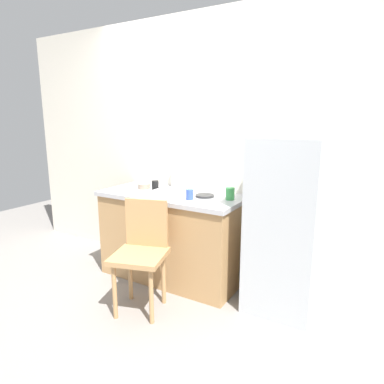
% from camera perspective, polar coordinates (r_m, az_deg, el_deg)
% --- Properties ---
extents(ground_plane, '(8.00, 8.00, 0.00)m').
position_cam_1_polar(ground_plane, '(2.92, -7.19, -19.57)').
color(ground_plane, gray).
extents(back_wall, '(4.80, 0.10, 2.49)m').
position_cam_1_polar(back_wall, '(3.33, 2.86, 7.34)').
color(back_wall, silver).
rests_on(back_wall, ground_plane).
extents(cabinet_base, '(1.34, 0.60, 0.80)m').
position_cam_1_polar(cabinet_base, '(3.33, -3.30, -7.65)').
color(cabinet_base, tan).
rests_on(cabinet_base, ground_plane).
extents(countertop, '(1.38, 0.64, 0.04)m').
position_cam_1_polar(countertop, '(3.21, -3.39, -0.56)').
color(countertop, '#B7B7BC').
rests_on(countertop, cabinet_base).
extents(faucet, '(0.02, 0.02, 0.22)m').
position_cam_1_polar(faucet, '(3.47, -3.23, 2.65)').
color(faucet, '#B7B7BC').
rests_on(faucet, countertop).
extents(refrigerator, '(0.54, 0.56, 1.40)m').
position_cam_1_polar(refrigerator, '(2.82, 15.55, -5.44)').
color(refrigerator, silver).
rests_on(refrigerator, ground_plane).
extents(chair, '(0.50, 0.50, 0.89)m').
position_cam_1_polar(chair, '(2.80, -8.44, -9.60)').
color(chair, tan).
rests_on(chair, ground_plane).
extents(dish_tray, '(0.28, 0.20, 0.05)m').
position_cam_1_polar(dish_tray, '(3.10, -3.89, -0.17)').
color(dish_tray, white).
rests_on(dish_tray, countertop).
extents(terracotta_bowl, '(0.12, 0.12, 0.05)m').
position_cam_1_polar(terracotta_bowl, '(3.44, -8.03, 0.97)').
color(terracotta_bowl, gray).
rests_on(terracotta_bowl, countertop).
extents(hotplate, '(0.17, 0.17, 0.02)m').
position_cam_1_polar(hotplate, '(3.06, 2.16, -0.62)').
color(hotplate, '#2D2D2D').
rests_on(hotplate, countertop).
extents(cup_white, '(0.06, 0.06, 0.11)m').
position_cam_1_polar(cup_white, '(3.24, -0.78, 0.92)').
color(cup_white, white).
rests_on(cup_white, countertop).
extents(cup_blue, '(0.06, 0.06, 0.09)m').
position_cam_1_polar(cup_blue, '(2.94, -0.41, -0.42)').
color(cup_blue, blue).
rests_on(cup_blue, countertop).
extents(cup_green, '(0.08, 0.08, 0.11)m').
position_cam_1_polar(cup_green, '(2.96, 6.41, -0.27)').
color(cup_green, green).
rests_on(cup_green, countertop).
extents(cup_black, '(0.07, 0.07, 0.11)m').
position_cam_1_polar(cup_black, '(3.26, -6.19, 0.96)').
color(cup_black, black).
rests_on(cup_black, countertop).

